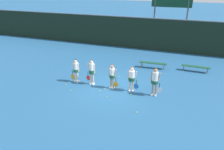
{
  "coord_description": "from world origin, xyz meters",
  "views": [
    {
      "loc": [
        4.52,
        -11.97,
        6.38
      ],
      "look_at": [
        0.02,
        -0.04,
        0.92
      ],
      "focal_mm": 35.0,
      "sensor_mm": 36.0,
      "label": 1
    }
  ],
  "objects_px": {
    "player_2": "(112,74)",
    "tennis_ball_0": "(66,84)",
    "player_3": "(132,77)",
    "tennis_ball_8": "(71,91)",
    "bench_courtside": "(153,63)",
    "tennis_ball_9": "(119,76)",
    "tennis_ball_1": "(160,90)",
    "tennis_ball_2": "(107,97)",
    "tennis_ball_10": "(133,79)",
    "player_4": "(155,80)",
    "player_1": "(92,70)",
    "bench_far": "(196,67)",
    "player_0": "(76,69)",
    "tennis_ball_5": "(111,82)",
    "tennis_ball_7": "(76,71)",
    "scoreboard": "(171,4)",
    "tennis_ball_3": "(105,89)",
    "tennis_ball_11": "(137,112)",
    "tennis_ball_4": "(99,91)",
    "tennis_ball_6": "(131,95)"
  },
  "relations": [
    {
      "from": "bench_far",
      "to": "player_4",
      "type": "relative_size",
      "value": 1.18
    },
    {
      "from": "tennis_ball_3",
      "to": "tennis_ball_11",
      "type": "bearing_deg",
      "value": -36.09
    },
    {
      "from": "bench_courtside",
      "to": "player_3",
      "type": "bearing_deg",
      "value": -100.69
    },
    {
      "from": "bench_far",
      "to": "tennis_ball_11",
      "type": "xyz_separation_m",
      "value": [
        -2.74,
        -7.21,
        -0.34
      ]
    },
    {
      "from": "player_2",
      "to": "tennis_ball_0",
      "type": "bearing_deg",
      "value": -160.44
    },
    {
      "from": "bench_courtside",
      "to": "tennis_ball_1",
      "type": "distance_m",
      "value": 3.98
    },
    {
      "from": "tennis_ball_1",
      "to": "tennis_ball_8",
      "type": "xyz_separation_m",
      "value": [
        -5.31,
        -2.05,
        -0.0
      ]
    },
    {
      "from": "tennis_ball_10",
      "to": "tennis_ball_11",
      "type": "xyz_separation_m",
      "value": [
        1.3,
        -4.01,
        0.0
      ]
    },
    {
      "from": "player_1",
      "to": "tennis_ball_0",
      "type": "distance_m",
      "value": 2.04
    },
    {
      "from": "tennis_ball_5",
      "to": "tennis_ball_6",
      "type": "xyz_separation_m",
      "value": [
        1.73,
        -1.21,
        0.0
      ]
    },
    {
      "from": "player_2",
      "to": "tennis_ball_2",
      "type": "relative_size",
      "value": 24.27
    },
    {
      "from": "scoreboard",
      "to": "tennis_ball_2",
      "type": "height_order",
      "value": "scoreboard"
    },
    {
      "from": "tennis_ball_0",
      "to": "tennis_ball_5",
      "type": "bearing_deg",
      "value": 26.33
    },
    {
      "from": "tennis_ball_2",
      "to": "player_0",
      "type": "bearing_deg",
      "value": 154.29
    },
    {
      "from": "player_0",
      "to": "player_4",
      "type": "height_order",
      "value": "player_4"
    },
    {
      "from": "bench_far",
      "to": "player_1",
      "type": "bearing_deg",
      "value": -142.16
    },
    {
      "from": "player_2",
      "to": "tennis_ball_2",
      "type": "bearing_deg",
      "value": -76.53
    },
    {
      "from": "scoreboard",
      "to": "tennis_ball_7",
      "type": "distance_m",
      "value": 11.41
    },
    {
      "from": "tennis_ball_1",
      "to": "tennis_ball_7",
      "type": "height_order",
      "value": "tennis_ball_7"
    },
    {
      "from": "bench_courtside",
      "to": "tennis_ball_9",
      "type": "bearing_deg",
      "value": -130.8
    },
    {
      "from": "bench_courtside",
      "to": "tennis_ball_10",
      "type": "relative_size",
      "value": 33.19
    },
    {
      "from": "player_1",
      "to": "tennis_ball_9",
      "type": "relative_size",
      "value": 25.48
    },
    {
      "from": "player_4",
      "to": "player_0",
      "type": "bearing_deg",
      "value": -179.53
    },
    {
      "from": "player_2",
      "to": "player_4",
      "type": "height_order",
      "value": "player_4"
    },
    {
      "from": "tennis_ball_5",
      "to": "tennis_ball_7",
      "type": "relative_size",
      "value": 0.92
    },
    {
      "from": "player_3",
      "to": "tennis_ball_7",
      "type": "relative_size",
      "value": 23.12
    },
    {
      "from": "scoreboard",
      "to": "player_3",
      "type": "xyz_separation_m",
      "value": [
        -0.82,
        -10.56,
        -3.41
      ]
    },
    {
      "from": "tennis_ball_3",
      "to": "tennis_ball_6",
      "type": "height_order",
      "value": "same"
    },
    {
      "from": "player_4",
      "to": "tennis_ball_7",
      "type": "relative_size",
      "value": 25.42
    },
    {
      "from": "tennis_ball_5",
      "to": "tennis_ball_3",
      "type": "bearing_deg",
      "value": -92.99
    },
    {
      "from": "tennis_ball_1",
      "to": "tennis_ball_8",
      "type": "bearing_deg",
      "value": -158.93
    },
    {
      "from": "player_0",
      "to": "tennis_ball_0",
      "type": "bearing_deg",
      "value": -126.88
    },
    {
      "from": "bench_far",
      "to": "tennis_ball_5",
      "type": "distance_m",
      "value": 6.79
    },
    {
      "from": "tennis_ball_3",
      "to": "tennis_ball_4",
      "type": "height_order",
      "value": "tennis_ball_4"
    },
    {
      "from": "bench_courtside",
      "to": "player_2",
      "type": "distance_m",
      "value": 4.86
    },
    {
      "from": "tennis_ball_7",
      "to": "tennis_ball_11",
      "type": "relative_size",
      "value": 1.02
    },
    {
      "from": "tennis_ball_0",
      "to": "tennis_ball_2",
      "type": "bearing_deg",
      "value": -11.3
    },
    {
      "from": "scoreboard",
      "to": "tennis_ball_9",
      "type": "height_order",
      "value": "scoreboard"
    },
    {
      "from": "player_3",
      "to": "tennis_ball_8",
      "type": "distance_m",
      "value": 3.95
    },
    {
      "from": "player_4",
      "to": "tennis_ball_9",
      "type": "relative_size",
      "value": 26.16
    },
    {
      "from": "bench_courtside",
      "to": "tennis_ball_3",
      "type": "relative_size",
      "value": 33.7
    },
    {
      "from": "player_1",
      "to": "tennis_ball_7",
      "type": "bearing_deg",
      "value": 144.3
    },
    {
      "from": "tennis_ball_6",
      "to": "player_4",
      "type": "bearing_deg",
      "value": 18.58
    },
    {
      "from": "player_1",
      "to": "tennis_ball_9",
      "type": "distance_m",
      "value": 2.44
    },
    {
      "from": "tennis_ball_9",
      "to": "tennis_ball_2",
      "type": "bearing_deg",
      "value": -84.86
    },
    {
      "from": "player_4",
      "to": "tennis_ball_11",
      "type": "distance_m",
      "value": 2.51
    },
    {
      "from": "player_4",
      "to": "tennis_ball_2",
      "type": "bearing_deg",
      "value": -152.81
    },
    {
      "from": "bench_far",
      "to": "tennis_ball_0",
      "type": "bearing_deg",
      "value": -144.54
    },
    {
      "from": "bench_far",
      "to": "tennis_ball_10",
      "type": "relative_size",
      "value": 32.03
    },
    {
      "from": "player_1",
      "to": "tennis_ball_1",
      "type": "relative_size",
      "value": 25.5
    }
  ]
}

